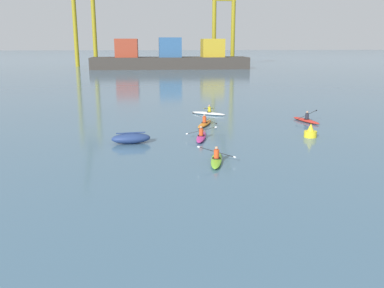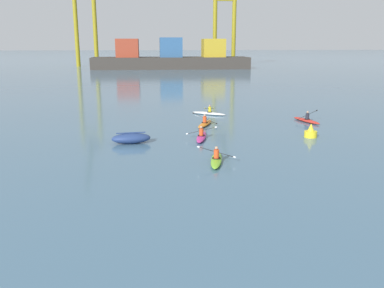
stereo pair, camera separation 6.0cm
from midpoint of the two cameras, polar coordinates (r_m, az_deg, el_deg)
name	(u,v)px [view 1 (the left image)]	position (r m, az deg, el deg)	size (l,w,h in m)	color
container_barge	(170,58)	(109.90, -3.09, 11.89)	(40.93, 8.96, 7.99)	#38332D
gantry_crane_west	(83,7)	(123.77, -14.99, 17.99)	(6.49, 20.15, 33.48)	olive
gantry_crane_west_mid	(224,12)	(123.33, 4.49, 17.88)	(6.78, 17.12, 29.38)	olive
capsized_dinghy	(131,138)	(27.75, -8.57, 0.79)	(2.72, 1.42, 0.76)	navy
channel_buoy	(310,132)	(30.47, 16.16, 1.58)	(0.90, 0.90, 1.00)	yellow
kayak_magenta	(201,136)	(28.79, 1.24, 1.05)	(2.19, 3.45, 0.95)	#C13384
kayak_orange	(205,123)	(33.54, 1.73, 2.90)	(2.01, 3.37, 1.07)	orange
kayak_white	(208,113)	(38.65, 2.27, 4.36)	(3.19, 2.33, 0.95)	silver
kayak_lime	(216,159)	(23.18, 3.36, -2.14)	(2.19, 3.45, 0.95)	#7ABC2D
kayak_red	(306,120)	(36.38, 15.60, 3.26)	(2.11, 3.43, 1.03)	red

